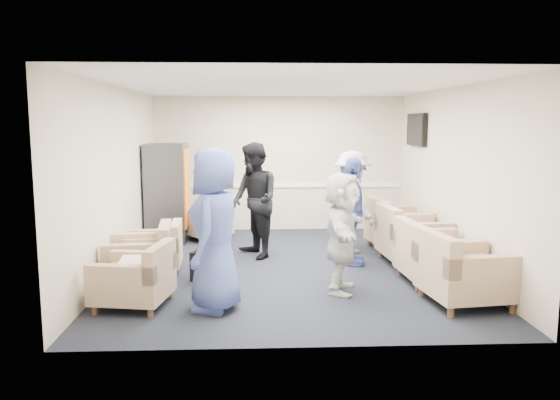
{
  "coord_description": "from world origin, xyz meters",
  "views": [
    {
      "loc": [
        -0.47,
        -8.03,
        2.16
      ],
      "look_at": [
        -0.11,
        0.2,
        1.0
      ],
      "focal_mm": 35.0,
      "sensor_mm": 36.0,
      "label": 1
    }
  ],
  "objects_px": {
    "armchair_left_far": "(158,251)",
    "person_mid_left": "(215,217)",
    "armchair_right_near": "(461,274)",
    "vending_machine": "(168,193)",
    "armchair_left_near": "(138,280)",
    "armchair_right_midnear": "(431,256)",
    "person_front_left": "(215,230)",
    "person_front_right": "(342,233)",
    "person_back_left": "(254,200)",
    "person_back_right": "(352,202)",
    "armchair_right_midfar": "(409,239)",
    "armchair_right_far": "(396,228)",
    "person_mid_right": "(352,211)",
    "armchair_left_mid": "(143,259)",
    "armchair_corner": "(208,223)"
  },
  "relations": [
    {
      "from": "armchair_right_midnear",
      "to": "person_back_right",
      "type": "bearing_deg",
      "value": 19.51
    },
    {
      "from": "armchair_right_midnear",
      "to": "person_mid_left",
      "type": "xyz_separation_m",
      "value": [
        -2.95,
        0.25,
        0.52
      ]
    },
    {
      "from": "person_front_left",
      "to": "person_front_right",
      "type": "xyz_separation_m",
      "value": [
        1.57,
        0.61,
        -0.17
      ]
    },
    {
      "from": "armchair_left_far",
      "to": "armchair_right_midnear",
      "type": "height_order",
      "value": "armchair_right_midnear"
    },
    {
      "from": "armchair_corner",
      "to": "person_mid_right",
      "type": "distance_m",
      "value": 3.14
    },
    {
      "from": "armchair_right_midfar",
      "to": "person_back_right",
      "type": "xyz_separation_m",
      "value": [
        -0.77,
        0.75,
        0.48
      ]
    },
    {
      "from": "armchair_right_far",
      "to": "person_mid_right",
      "type": "distance_m",
      "value": 1.39
    },
    {
      "from": "armchair_corner",
      "to": "armchair_right_near",
      "type": "bearing_deg",
      "value": 92.59
    },
    {
      "from": "armchair_right_midfar",
      "to": "person_back_right",
      "type": "distance_m",
      "value": 1.17
    },
    {
      "from": "person_back_right",
      "to": "person_front_right",
      "type": "relative_size",
      "value": 1.1
    },
    {
      "from": "person_mid_right",
      "to": "person_mid_left",
      "type": "bearing_deg",
      "value": 119.16
    },
    {
      "from": "person_mid_right",
      "to": "armchair_right_midnear",
      "type": "bearing_deg",
      "value": -128.12
    },
    {
      "from": "person_mid_left",
      "to": "person_back_left",
      "type": "bearing_deg",
      "value": 142.53
    },
    {
      "from": "armchair_right_midfar",
      "to": "armchair_right_midnear",
      "type": "bearing_deg",
      "value": 176.6
    },
    {
      "from": "vending_machine",
      "to": "armchair_left_near",
      "type": "bearing_deg",
      "value": -86.68
    },
    {
      "from": "person_back_right",
      "to": "person_front_left",
      "type": "bearing_deg",
      "value": 120.93
    },
    {
      "from": "armchair_corner",
      "to": "vending_machine",
      "type": "bearing_deg",
      "value": -28.04
    },
    {
      "from": "armchair_right_midnear",
      "to": "person_mid_left",
      "type": "bearing_deg",
      "value": 81.55
    },
    {
      "from": "armchair_right_near",
      "to": "person_mid_left",
      "type": "bearing_deg",
      "value": 60.89
    },
    {
      "from": "person_front_left",
      "to": "person_back_right",
      "type": "distance_m",
      "value": 3.49
    },
    {
      "from": "armchair_right_far",
      "to": "person_back_right",
      "type": "relative_size",
      "value": 0.64
    },
    {
      "from": "person_front_left",
      "to": "vending_machine",
      "type": "bearing_deg",
      "value": -152.2
    },
    {
      "from": "person_front_left",
      "to": "person_mid_left",
      "type": "height_order",
      "value": "person_front_left"
    },
    {
      "from": "armchair_left_mid",
      "to": "armchair_right_midnear",
      "type": "bearing_deg",
      "value": 82.02
    },
    {
      "from": "armchair_right_midnear",
      "to": "vending_machine",
      "type": "height_order",
      "value": "vending_machine"
    },
    {
      "from": "armchair_right_near",
      "to": "person_front_left",
      "type": "bearing_deg",
      "value": 83.17
    },
    {
      "from": "armchair_right_midnear",
      "to": "person_front_left",
      "type": "bearing_deg",
      "value": 105.33
    },
    {
      "from": "armchair_corner",
      "to": "person_mid_left",
      "type": "bearing_deg",
      "value": 59.18
    },
    {
      "from": "armchair_left_far",
      "to": "armchair_right_near",
      "type": "distance_m",
      "value": 4.23
    },
    {
      "from": "armchair_left_far",
      "to": "person_front_left",
      "type": "relative_size",
      "value": 0.43
    },
    {
      "from": "armchair_left_near",
      "to": "person_mid_left",
      "type": "xyz_separation_m",
      "value": [
        0.83,
        1.11,
        0.56
      ]
    },
    {
      "from": "armchair_right_near",
      "to": "armchair_corner",
      "type": "height_order",
      "value": "armchair_right_near"
    },
    {
      "from": "armchair_left_near",
      "to": "person_front_right",
      "type": "distance_m",
      "value": 2.59
    },
    {
      "from": "armchair_right_near",
      "to": "person_back_right",
      "type": "distance_m",
      "value": 2.93
    },
    {
      "from": "person_mid_right",
      "to": "person_front_right",
      "type": "distance_m",
      "value": 1.41
    },
    {
      "from": "person_mid_right",
      "to": "person_back_right",
      "type": "bearing_deg",
      "value": -0.44
    },
    {
      "from": "armchair_left_far",
      "to": "person_mid_left",
      "type": "xyz_separation_m",
      "value": [
        0.87,
        -0.46,
        0.58
      ]
    },
    {
      "from": "armchair_right_midnear",
      "to": "person_back_left",
      "type": "bearing_deg",
      "value": 54.46
    },
    {
      "from": "armchair_right_midfar",
      "to": "armchair_corner",
      "type": "height_order",
      "value": "armchair_right_midfar"
    },
    {
      "from": "person_mid_left",
      "to": "person_mid_right",
      "type": "xyz_separation_m",
      "value": [
        2.04,
        0.74,
        -0.06
      ]
    },
    {
      "from": "armchair_right_near",
      "to": "vending_machine",
      "type": "distance_m",
      "value": 5.59
    },
    {
      "from": "armchair_left_near",
      "to": "armchair_right_midfar",
      "type": "distance_m",
      "value": 4.24
    },
    {
      "from": "person_back_right",
      "to": "person_front_right",
      "type": "distance_m",
      "value": 2.25
    },
    {
      "from": "person_back_left",
      "to": "person_back_right",
      "type": "relative_size",
      "value": 1.09
    },
    {
      "from": "vending_machine",
      "to": "person_mid_right",
      "type": "xyz_separation_m",
      "value": [
        3.09,
        -1.86,
        -0.07
      ]
    },
    {
      "from": "armchair_left_mid",
      "to": "armchair_right_far",
      "type": "height_order",
      "value": "armchair_right_far"
    },
    {
      "from": "person_front_right",
      "to": "person_back_left",
      "type": "bearing_deg",
      "value": 44.85
    },
    {
      "from": "armchair_right_near",
      "to": "armchair_left_far",
      "type": "bearing_deg",
      "value": 59.51
    },
    {
      "from": "armchair_left_near",
      "to": "armchair_left_far",
      "type": "height_order",
      "value": "armchair_left_near"
    },
    {
      "from": "armchair_left_far",
      "to": "person_back_left",
      "type": "xyz_separation_m",
      "value": [
        1.41,
        0.8,
        0.63
      ]
    }
  ]
}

